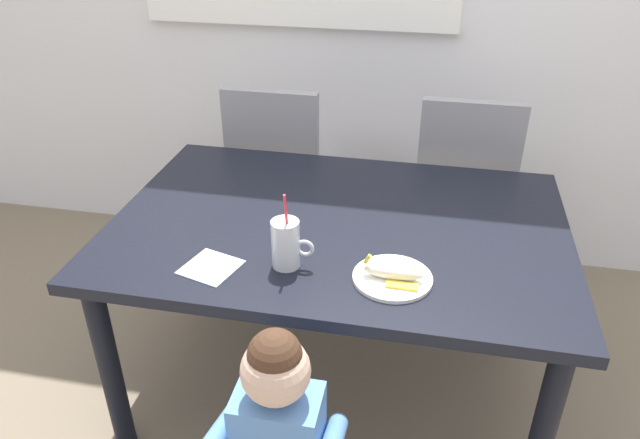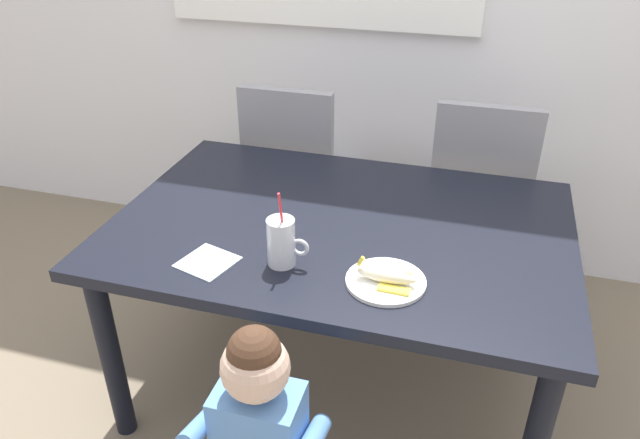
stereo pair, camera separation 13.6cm
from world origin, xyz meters
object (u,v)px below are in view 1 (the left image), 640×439
Objects in this scene: milk_cup at (286,246)px; dining_table at (338,243)px; toddler_standing at (278,429)px; peeled_banana at (394,273)px; dining_chair_left at (279,170)px; paper_napkin at (211,267)px; snack_plate at (392,278)px; dining_chair_right at (463,183)px.

dining_table is at bearing 69.58° from milk_cup.
peeled_banana is (0.24, 0.40, 0.24)m from toddler_standing.
dining_chair_left is at bearing 106.46° from milk_cup.
dining_table is 10.07× the size of paper_napkin.
snack_plate is at bearing -2.01° from milk_cup.
toddler_standing is 5.59× the size of paper_napkin.
peeled_banana is (0.21, -0.31, 0.12)m from dining_table.
dining_table is at bearing 119.14° from dining_chair_left.
dining_chair_left reaches higher than dining_table.
milk_cup reaches higher than toddler_standing.
milk_cup is 0.23m from paper_napkin.
peeled_banana reaches higher than snack_plate.
dining_table is at bearing 87.82° from toddler_standing.
dining_table is 0.34m from milk_cup.
dining_chair_left is 1.23m from peeled_banana.
milk_cup is at bearing 100.66° from toddler_standing.
dining_chair_left is 1.00× the size of dining_chair_right.
toddler_standing is 4.85× the size of peeled_banana.
toddler_standing reaches higher than peeled_banana.
paper_napkin is (-0.54, -0.04, -0.03)m from peeled_banana.
milk_cup is 1.46× the size of peeled_banana.
dining_chair_right is (0.43, 0.77, -0.11)m from dining_table.
toddler_standing is 0.53m from peeled_banana.
paper_napkin is (0.08, -1.08, 0.19)m from dining_chair_left.
snack_plate is 1.33× the size of peeled_banana.
paper_napkin is at bearing 55.72° from dining_chair_right.
toddler_standing is 0.51m from milk_cup.
paper_napkin is at bearing 94.46° from dining_chair_left.
dining_chair_right is 1.55m from toddler_standing.
peeled_banana is (-0.22, -1.07, 0.22)m from dining_chair_right.
toddler_standing is at bearing 72.65° from dining_chair_right.
dining_chair_right is at bearing 72.65° from toddler_standing.
toddler_standing is at bearing -50.90° from paper_napkin.
peeled_banana is at bearing -55.31° from dining_table.
dining_chair_left is (-0.41, 0.73, -0.11)m from dining_table.
snack_plate is at bearing 5.10° from paper_napkin.
dining_chair_left is 1.15× the size of toddler_standing.
toddler_standing is 3.33× the size of milk_cup.
dining_chair_left is 1.49m from toddler_standing.
dining_table is 0.39m from peeled_banana.
paper_napkin is (-0.76, -1.11, 0.19)m from dining_chair_right.
dining_chair_right is 1.15× the size of toddler_standing.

